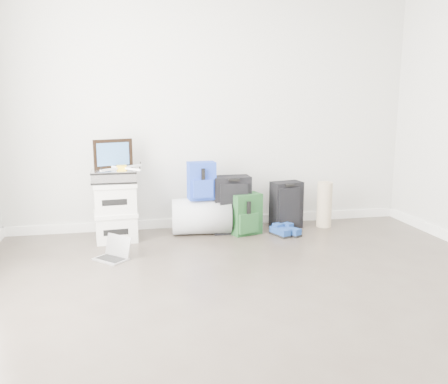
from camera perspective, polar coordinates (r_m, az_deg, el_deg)
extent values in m
plane|color=#3A312A|center=(3.18, 6.91, -15.54)|extent=(5.00, 5.00, 0.00)
cube|color=beige|center=(5.27, -1.48, 10.32)|extent=(4.50, 0.02, 2.70)
cube|color=white|center=(5.43, -1.39, -3.52)|extent=(4.50, 0.02, 0.10)
cube|color=silver|center=(4.97, -12.84, -4.24)|extent=(0.43, 0.36, 0.26)
cube|color=silver|center=(4.93, -12.91, -2.55)|extent=(0.45, 0.38, 0.04)
cube|color=silver|center=(4.90, -12.99, -0.83)|extent=(0.43, 0.36, 0.26)
cube|color=silver|center=(4.87, -13.06, 0.91)|extent=(0.45, 0.38, 0.04)
cube|color=#B2B2B7|center=(4.85, -13.11, 1.86)|extent=(0.44, 0.32, 0.12)
cube|color=black|center=(4.93, -13.19, 4.48)|extent=(0.39, 0.15, 0.30)
cube|color=#274A9F|center=(4.91, -13.19, 4.46)|extent=(0.31, 0.11, 0.23)
cube|color=gold|center=(4.82, -12.20, 2.87)|extent=(0.10, 0.10, 0.05)
cube|color=white|center=(4.91, -11.05, 3.06)|extent=(0.21, 0.19, 0.02)
cube|color=white|center=(4.92, -13.24, 2.99)|extent=(0.19, 0.21, 0.02)
cube|color=white|center=(4.73, -13.40, 2.68)|extent=(0.21, 0.19, 0.02)
cube|color=white|center=(4.72, -11.13, 2.75)|extent=(0.19, 0.21, 0.02)
cylinder|color=#979BA0|center=(5.08, -2.72, -2.93)|extent=(0.65, 0.44, 0.38)
cube|color=#1837A2|center=(4.98, -2.73, 1.37)|extent=(0.30, 0.19, 0.40)
cube|color=#1837A2|center=(4.90, -2.55, 0.41)|extent=(0.21, 0.07, 0.19)
cube|color=black|center=(5.11, 0.88, -1.49)|extent=(0.40, 0.23, 0.61)
cube|color=black|center=(4.99, 1.20, -1.81)|extent=(0.30, 0.03, 0.49)
cube|color=black|center=(4.94, 1.20, 1.46)|extent=(0.12, 0.03, 0.02)
cube|color=#133617|center=(5.07, 2.64, -2.64)|extent=(0.36, 0.28, 0.44)
cube|color=#133617|center=(4.99, 2.93, -3.75)|extent=(0.24, 0.13, 0.21)
cube|color=black|center=(5.33, 7.49, -1.55)|extent=(0.36, 0.25, 0.52)
cube|color=black|center=(5.23, 7.88, -1.81)|extent=(0.25, 0.07, 0.42)
cube|color=black|center=(5.19, 7.94, 0.82)|extent=(0.12, 0.04, 0.02)
cube|color=black|center=(5.07, 6.73, -5.12)|extent=(0.18, 0.27, 0.02)
cube|color=#1C49A8|center=(5.06, 6.74, -4.66)|extent=(0.17, 0.26, 0.06)
cube|color=black|center=(5.10, 7.94, -5.03)|extent=(0.21, 0.27, 0.02)
cube|color=#1C49A8|center=(5.09, 7.95, -4.58)|extent=(0.20, 0.26, 0.06)
cylinder|color=tan|center=(5.46, 11.98, -1.48)|extent=(0.17, 0.17, 0.51)
cube|color=silver|center=(4.42, -13.49, -7.88)|extent=(0.35, 0.35, 0.01)
cube|color=black|center=(4.42, -13.50, -7.79)|extent=(0.27, 0.27, 0.00)
cube|color=black|center=(4.45, -12.61, -6.30)|extent=(0.21, 0.21, 0.19)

